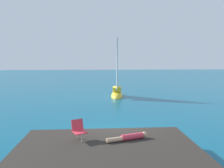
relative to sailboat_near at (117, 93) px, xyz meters
name	(u,v)px	position (x,y,z in m)	size (l,w,h in m)	color
ground_plane	(114,137)	(-1.40, -12.58, -0.39)	(160.00, 160.00, 0.00)	#0F5675
shore_ledge	(107,158)	(-1.91, -16.03, 0.05)	(6.81, 4.26, 0.90)	#2D2823
boulder_seaward	(86,143)	(-2.85, -13.40, -0.39)	(1.01, 0.81, 0.56)	#2E2626
boulder_inland	(43,146)	(-4.87, -13.56, -0.39)	(1.19, 0.96, 0.66)	#272921
sailboat_near	(117,93)	(0.00, 0.00, 0.00)	(1.74, 3.99, 7.28)	yellow
person_sunbather	(129,137)	(-1.00, -15.40, 0.62)	(1.72, 0.66, 0.25)	#DB384C
beach_chair	(79,129)	(-3.02, -15.23, 0.94)	(0.69, 0.74, 0.80)	#E03342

